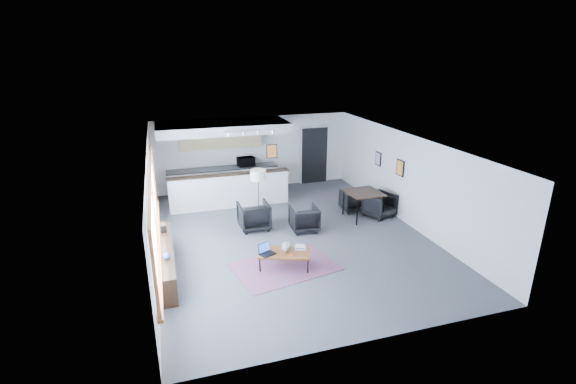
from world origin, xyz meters
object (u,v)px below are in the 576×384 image
object	(u,v)px
floor_lamp	(258,177)
microwave	(246,161)
coffee_table	(285,253)
book_stack	(300,247)
laptop	(266,251)
armchair_right	(304,217)
dining_chair_near	(380,206)
ceramic_pot	(287,247)
armchair_left	(254,215)
dining_table	(364,194)
dining_chair_far	(353,201)

from	to	relation	value
floor_lamp	microwave	size ratio (longest dim) A/B	2.79
coffee_table	book_stack	distance (m)	0.41
laptop	floor_lamp	distance (m)	2.99
armchair_right	dining_chair_near	size ratio (longest dim) A/B	1.12
laptop	microwave	size ratio (longest dim) A/B	0.75
ceramic_pot	dining_chair_near	xyz separation A→B (m)	(3.60, 2.10, -0.16)
ceramic_pot	armchair_left	size ratio (longest dim) A/B	0.27
armchair_left	floor_lamp	distance (m)	1.10
floor_lamp	microwave	bearing A→B (deg)	85.60
armchair_left	dining_table	xyz separation A→B (m)	(3.31, -0.18, 0.33)
coffee_table	dining_chair_far	world-z (taller)	dining_chair_far
armchair_right	floor_lamp	distance (m)	1.76
dining_chair_near	microwave	xyz separation A→B (m)	(-3.37, 3.57, 0.78)
laptop	ceramic_pot	size ratio (longest dim) A/B	1.85
armchair_right	laptop	bearing A→B (deg)	51.99
floor_lamp	ceramic_pot	bearing A→B (deg)	-90.30
book_stack	floor_lamp	size ratio (longest dim) A/B	0.20
armchair_left	microwave	world-z (taller)	microwave
armchair_left	floor_lamp	xyz separation A→B (m)	(0.26, 0.49, 0.95)
floor_lamp	microwave	distance (m)	2.86
armchair_right	dining_chair_far	xyz separation A→B (m)	(1.98, 1.00, -0.07)
dining_chair_far	microwave	bearing A→B (deg)	-43.04
ceramic_pot	coffee_table	bearing A→B (deg)	-157.90
book_stack	armchair_left	bearing A→B (deg)	104.52
laptop	dining_chair_far	size ratio (longest dim) A/B	0.69
laptop	armchair_left	size ratio (longest dim) A/B	0.50
ceramic_pot	floor_lamp	xyz separation A→B (m)	(0.01, 2.83, 0.87)
ceramic_pot	dining_table	world-z (taller)	dining_table
ceramic_pot	armchair_left	bearing A→B (deg)	96.08
armchair_right	ceramic_pot	bearing A→B (deg)	62.57
dining_chair_far	dining_table	bearing A→B (deg)	93.02
coffee_table	armchair_left	bearing A→B (deg)	114.65
book_stack	dining_table	size ratio (longest dim) A/B	0.31
laptop	armchair_left	world-z (taller)	armchair_left
book_stack	microwave	xyz separation A→B (m)	(-0.12, 5.64, 0.70)
coffee_table	armchair_right	world-z (taller)	armchair_right
dining_table	dining_chair_near	xyz separation A→B (m)	(0.54, -0.05, -0.41)
dining_table	armchair_left	bearing A→B (deg)	176.85
armchair_right	book_stack	bearing A→B (deg)	71.03
book_stack	microwave	size ratio (longest dim) A/B	0.56
coffee_table	floor_lamp	bearing A→B (deg)	108.55
floor_lamp	microwave	xyz separation A→B (m)	(0.22, 2.84, -0.25)
dining_table	armchair_right	bearing A→B (deg)	-170.62
ceramic_pot	microwave	distance (m)	5.71
coffee_table	armchair_left	xyz separation A→B (m)	(-0.19, 2.36, 0.07)
laptop	floor_lamp	xyz separation A→B (m)	(0.50, 2.80, 0.92)
coffee_table	microwave	xyz separation A→B (m)	(0.29, 5.69, 0.76)
book_stack	armchair_right	xyz separation A→B (m)	(0.73, 1.80, -0.04)
dining_table	microwave	size ratio (longest dim) A/B	1.80
laptop	microwave	distance (m)	5.72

